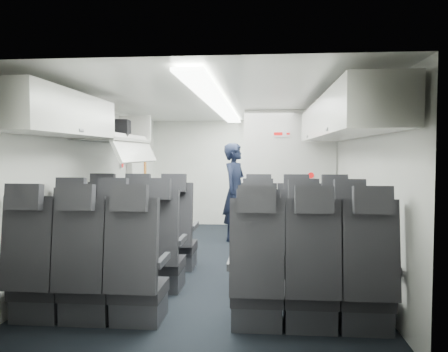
% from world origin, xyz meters
% --- Properties ---
extents(cabin_shell, '(3.41, 6.01, 2.16)m').
position_xyz_m(cabin_shell, '(0.00, 0.00, 1.12)').
color(cabin_shell, black).
rests_on(cabin_shell, ground).
extents(seat_row_front, '(3.33, 0.56, 1.24)m').
position_xyz_m(seat_row_front, '(-0.00, -0.53, 0.40)').
color(seat_row_front, black).
rests_on(seat_row_front, cabin_shell).
extents(seat_row_mid, '(3.33, 0.56, 1.24)m').
position_xyz_m(seat_row_mid, '(-0.00, -1.43, 0.40)').
color(seat_row_mid, black).
rests_on(seat_row_mid, cabin_shell).
extents(seat_row_rear, '(3.33, 0.56, 1.24)m').
position_xyz_m(seat_row_rear, '(-0.00, -2.33, 0.40)').
color(seat_row_rear, black).
rests_on(seat_row_rear, cabin_shell).
extents(overhead_bin_left_rear, '(0.53, 1.80, 0.40)m').
position_xyz_m(overhead_bin_left_rear, '(-1.40, -2.00, 1.86)').
color(overhead_bin_left_rear, silver).
rests_on(overhead_bin_left_rear, cabin_shell).
extents(overhead_bin_left_front_open, '(0.64, 1.70, 0.72)m').
position_xyz_m(overhead_bin_left_front_open, '(-1.44, -0.25, 1.74)').
color(overhead_bin_left_front_open, '#9E9E93').
rests_on(overhead_bin_left_front_open, cabin_shell).
extents(overhead_bin_right_rear, '(0.53, 1.80, 0.40)m').
position_xyz_m(overhead_bin_right_rear, '(1.40, -2.00, 1.86)').
color(overhead_bin_right_rear, silver).
rests_on(overhead_bin_right_rear, cabin_shell).
extents(overhead_bin_right_front, '(0.53, 1.70, 0.40)m').
position_xyz_m(overhead_bin_right_front, '(1.40, -0.25, 1.86)').
color(overhead_bin_right_front, silver).
rests_on(overhead_bin_right_front, cabin_shell).
extents(bulkhead_partition, '(1.40, 0.15, 2.13)m').
position_xyz_m(bulkhead_partition, '(0.98, 0.80, 1.08)').
color(bulkhead_partition, silver).
rests_on(bulkhead_partition, cabin_shell).
extents(galley_unit, '(0.85, 0.52, 1.90)m').
position_xyz_m(galley_unit, '(0.95, 2.72, 0.95)').
color(galley_unit, '#939399').
rests_on(galley_unit, cabin_shell).
extents(boarding_door, '(0.12, 1.27, 1.86)m').
position_xyz_m(boarding_door, '(-1.64, 1.55, 0.95)').
color(boarding_door, silver).
rests_on(boarding_door, cabin_shell).
extents(flight_attendant, '(0.58, 0.71, 1.66)m').
position_xyz_m(flight_attendant, '(0.11, 1.42, 0.83)').
color(flight_attendant, black).
rests_on(flight_attendant, ground).
extents(carry_on_bag, '(0.47, 0.36, 0.26)m').
position_xyz_m(carry_on_bag, '(-1.43, -0.29, 1.80)').
color(carry_on_bag, black).
rests_on(carry_on_bag, overhead_bin_left_front_open).
extents(papers, '(0.18, 0.04, 0.12)m').
position_xyz_m(papers, '(0.30, 1.37, 1.03)').
color(papers, white).
rests_on(papers, flight_attendant).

